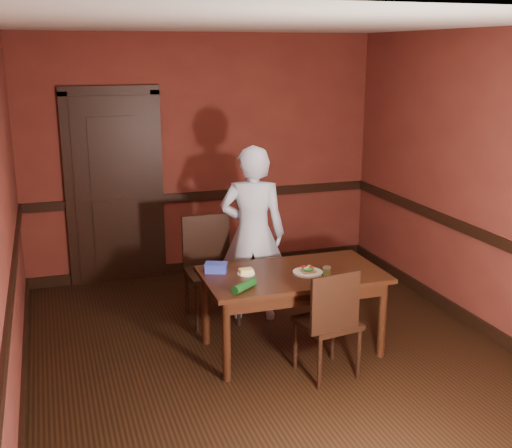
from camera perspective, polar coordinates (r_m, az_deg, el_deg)
floor at (r=5.62m, az=1.14°, el=-11.29°), size 4.00×4.50×0.01m
ceiling at (r=5.03m, az=1.31°, el=17.40°), size 4.00×4.50×0.01m
wall_back at (r=7.28m, az=-4.72°, el=6.00°), size 4.00×0.02×2.70m
wall_front at (r=3.22m, az=14.78°, el=-6.35°), size 4.00×0.02×2.70m
wall_left at (r=4.89m, az=-21.46°, el=0.45°), size 0.02×4.50×2.70m
wall_right at (r=6.11m, az=19.22°, el=3.44°), size 0.02×4.50×2.70m
dado_back at (r=7.35m, az=-4.62°, el=2.52°), size 4.00×0.03×0.10m
dado_left at (r=5.01m, az=-20.80°, el=-4.51°), size 0.03×4.50×0.10m
dado_right at (r=6.21m, az=18.75°, el=-0.63°), size 0.03×4.50×0.10m
baseboard_back at (r=7.58m, az=-4.49°, el=-3.69°), size 4.00×0.03×0.12m
baseboard_left at (r=5.34m, az=-19.94°, el=-13.04°), size 0.03×4.50×0.12m
baseboard_right at (r=6.47m, az=18.12°, el=-7.81°), size 0.03×4.50×0.12m
door at (r=7.13m, az=-12.45°, el=3.39°), size 1.05×0.07×2.20m
dining_table at (r=5.52m, az=3.22°, el=-7.78°), size 1.52×0.86×0.71m
chair_far at (r=6.07m, az=-3.96°, el=-4.19°), size 0.47×0.47×0.99m
chair_near at (r=5.12m, az=6.37°, el=-8.54°), size 0.48×0.48×0.91m
person at (r=6.03m, az=-0.29°, el=-0.87°), size 0.71×0.59×1.68m
sandwich_plate at (r=5.37m, az=4.62°, el=-4.23°), size 0.25×0.25×0.06m
sauce_jar at (r=5.32m, az=6.31°, el=-4.19°), size 0.07×0.07×0.08m
cheese_saucer at (r=5.34m, az=-0.89°, el=-4.29°), size 0.15×0.15×0.05m
food_tub at (r=5.39m, az=-3.58°, el=-3.89°), size 0.22×0.19×0.08m
wrapped_veg at (r=4.99m, az=-1.06°, el=-5.54°), size 0.24×0.20×0.07m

